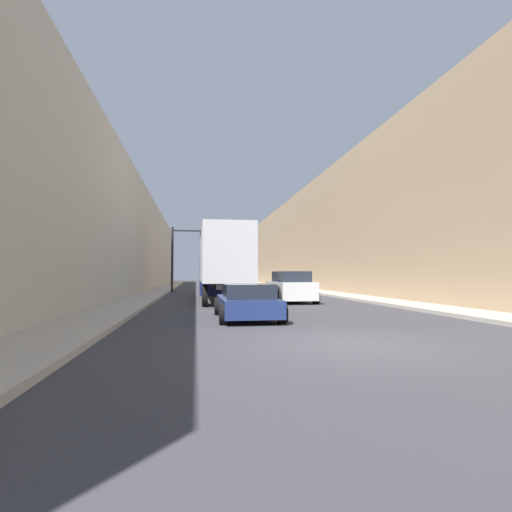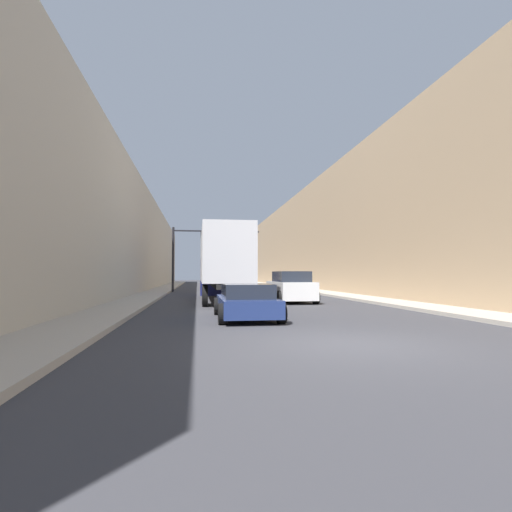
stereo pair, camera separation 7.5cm
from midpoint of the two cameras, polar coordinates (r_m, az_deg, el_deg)
The scene contains 9 objects.
ground_plane at distance 9.10m, azimuth 13.72°, elevation -12.19°, with size 200.00×200.00×0.00m, color #38383D.
sidewalk_right at distance 39.62m, azimuth 6.25°, elevation -4.71°, with size 2.09×80.00×0.15m.
sidewalk_left at distance 38.48m, azimuth -13.25°, elevation -4.71°, with size 2.09×80.00×0.15m.
building_right at distance 40.97m, azimuth 11.70°, elevation 2.69°, with size 6.00×80.00×10.56m.
building_left at distance 39.12m, azimuth -19.10°, elevation 1.91°, with size 6.00×80.00×9.04m.
semi_truck at distance 24.32m, azimuth -4.85°, elevation -0.92°, with size 2.48×13.23×3.97m.
sedan_car at distance 13.77m, azimuth -1.24°, elevation -6.54°, with size 2.07×4.31×1.19m.
suv_car at distance 22.12m, azimuth 5.02°, elevation -4.48°, with size 2.10×4.81×1.68m.
traffic_signal_gantry at distance 35.15m, azimuth -8.47°, elevation 1.38°, with size 7.62×0.35×5.61m.
Camera 2 is at (-3.32, -8.32, 1.52)m, focal length 28.00 mm.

